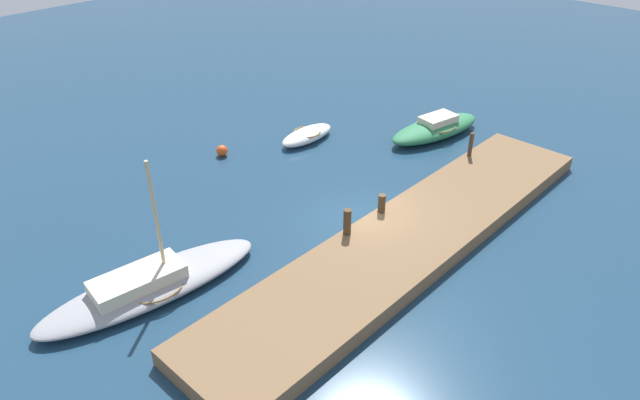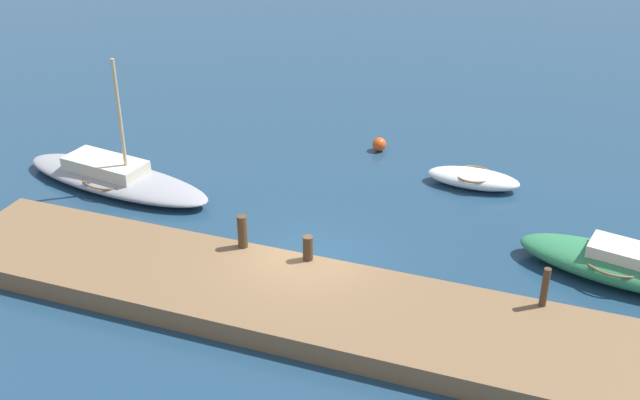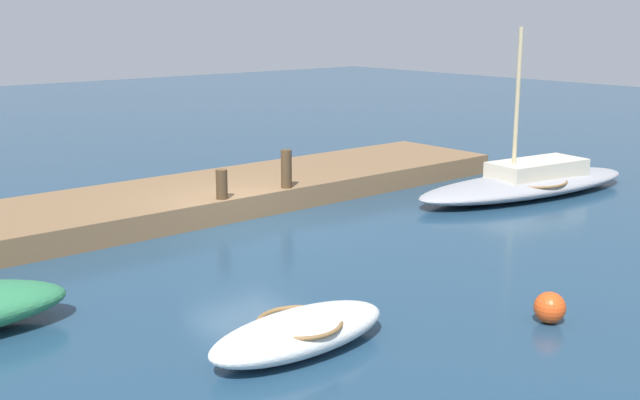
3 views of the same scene
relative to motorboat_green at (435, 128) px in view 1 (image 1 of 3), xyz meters
name	(u,v)px [view 1 (image 1 of 3)]	position (x,y,z in m)	size (l,w,h in m)	color
ground_plane	(364,222)	(-8.32, -2.34, -0.44)	(84.00, 84.00, 0.00)	navy
dock_platform	(411,238)	(-8.32, -4.50, -0.15)	(19.14, 3.69, 0.58)	brown
motorboat_green	(435,128)	(0.00, 0.00, 0.00)	(5.66, 2.88, 1.05)	#2D7A4C
rowboat_white	(307,135)	(-4.71, 4.25, -0.14)	(3.14, 1.33, 0.59)	white
sailboat_grey	(149,284)	(-16.22, 0.06, -0.08)	(7.72, 3.15, 4.61)	#939399
mooring_post_west	(347,222)	(-10.00, -2.90, 0.63)	(0.28, 0.28, 0.98)	#47331E
mooring_post_mid_west	(382,203)	(-8.03, -2.90, 0.50)	(0.28, 0.28, 0.72)	#47331E
mooring_post_mid_east	(471,145)	(-1.73, -2.90, 0.68)	(0.18, 0.18, 1.09)	#47331E
marker_buoy	(222,151)	(-8.55, 6.00, -0.18)	(0.52, 0.52, 0.52)	#E54C19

